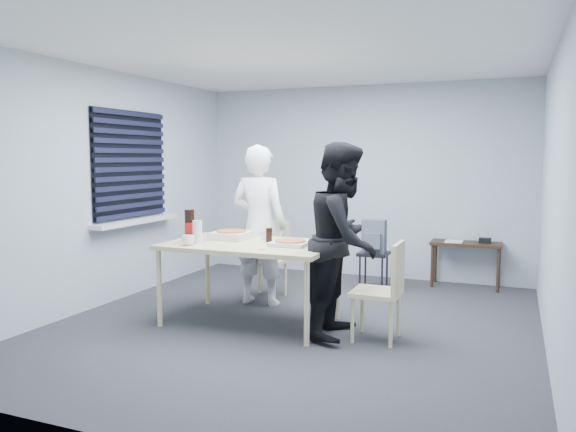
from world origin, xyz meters
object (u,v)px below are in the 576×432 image
at_px(person_white, 259,225).
at_px(soda_bottle, 190,226).
at_px(stool, 374,261).
at_px(dining_table, 251,249).
at_px(mug_a, 188,240).
at_px(backpack, 374,237).
at_px(mug_b, 265,235).
at_px(chair_right, 386,284).
at_px(person_black, 344,240).
at_px(chair_far, 269,253).
at_px(side_table, 466,249).

bearing_deg(person_white, soda_bottle, 65.52).
bearing_deg(stool, dining_table, -115.74).
relative_size(stool, mug_a, 3.96).
distance_m(person_white, stool, 1.56).
height_order(backpack, soda_bottle, soda_bottle).
height_order(stool, soda_bottle, soda_bottle).
xyz_separation_m(stool, mug_b, (-0.80, -1.44, 0.47)).
height_order(person_white, soda_bottle, person_white).
xyz_separation_m(chair_right, mug_b, (-1.33, 0.33, 0.33)).
bearing_deg(backpack, person_black, -88.24).
height_order(chair_far, side_table, chair_far).
relative_size(person_white, mug_a, 14.39).
bearing_deg(stool, backpack, -90.00).
xyz_separation_m(dining_table, stool, (0.83, 1.72, -0.36)).
bearing_deg(dining_table, mug_a, -144.39).
height_order(mug_b, soda_bottle, soda_bottle).
relative_size(dining_table, stool, 3.35).
xyz_separation_m(person_black, side_table, (0.89, 2.41, -0.39)).
distance_m(dining_table, stool, 1.94).
bearing_deg(stool, mug_b, -118.89).
xyz_separation_m(chair_far, person_white, (0.03, -0.35, 0.37)).
bearing_deg(chair_right, chair_far, 145.86).
bearing_deg(dining_table, backpack, 64.10).
bearing_deg(dining_table, person_black, -1.71).
relative_size(side_table, mug_b, 8.60).
bearing_deg(stool, chair_right, -73.29).
bearing_deg(backpack, stool, 87.49).
height_order(side_table, mug_a, mug_a).
relative_size(mug_a, soda_bottle, 0.38).
xyz_separation_m(chair_far, mug_a, (-0.23, -1.39, 0.33)).
height_order(dining_table, chair_far, chair_far).
bearing_deg(person_black, mug_b, 71.96).
relative_size(chair_far, person_black, 0.50).
relative_size(dining_table, mug_a, 13.30).
height_order(person_white, mug_a, person_white).
relative_size(person_white, soda_bottle, 5.51).
relative_size(chair_right, mug_a, 7.24).
xyz_separation_m(dining_table, mug_a, (-0.49, -0.35, 0.11)).
distance_m(dining_table, soda_bottle, 0.65).
height_order(chair_far, chair_right, same).
bearing_deg(dining_table, chair_right, -2.57).
bearing_deg(soda_bottle, side_table, 45.81).
relative_size(backpack, mug_b, 3.95).
relative_size(chair_far, mug_b, 8.90).
relative_size(chair_far, chair_right, 1.00).
relative_size(chair_far, soda_bottle, 2.77).
height_order(stool, backpack, backpack).
relative_size(person_black, backpack, 4.48).
distance_m(side_table, mug_b, 2.80).
bearing_deg(backpack, dining_table, -118.42).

